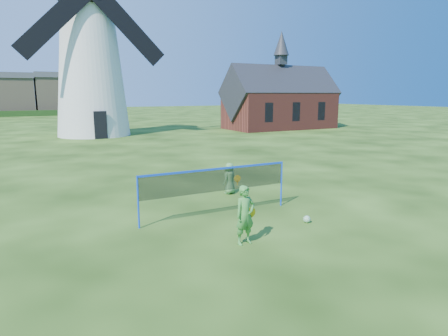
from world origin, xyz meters
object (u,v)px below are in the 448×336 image
windmill (90,60)px  player_girl (245,215)px  chapel (280,102)px  player_boy (230,178)px  play_ball (307,219)px  badminton_net (216,181)px

windmill → player_girl: size_ratio=12.18×
windmill → chapel: windmill is taller
chapel → player_girl: bearing=-127.2°
chapel → player_boy: size_ratio=10.26×
chapel → play_ball: bearing=-124.3°
play_ball → badminton_net: bearing=138.4°
player_girl → badminton_net: bearing=75.2°
player_girl → player_boy: bearing=60.4°
badminton_net → player_boy: badminton_net is taller
windmill → player_boy: 25.57m
badminton_net → player_girl: (-0.40, -2.43, -0.37)m
windmill → player_girl: windmill is taller
player_girl → play_ball: (2.50, 0.56, -0.66)m
windmill → badminton_net: bearing=-91.8°
chapel → play_ball: 32.98m
windmill → badminton_net: size_ratio=3.72×
player_girl → play_ball: player_girl is taller
windmill → badminton_net: windmill is taller
windmill → play_ball: 29.71m
badminton_net → play_ball: badminton_net is taller
chapel → player_boy: 29.88m
windmill → player_boy: bearing=-88.0°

